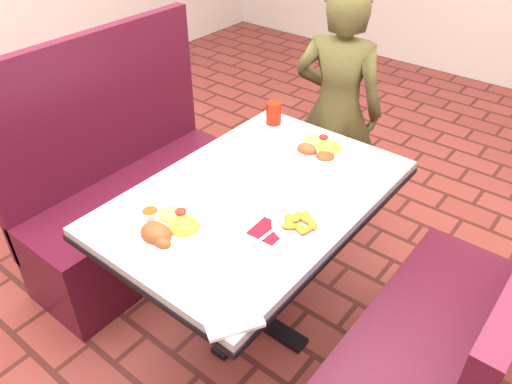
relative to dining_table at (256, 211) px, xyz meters
The scene contains 14 objects.
dining_table is the anchor object (origin of this frame).
booth_bench_left 0.86m from the dining_table, behind, with size 0.47×1.20×1.17m.
booth_bench_right 0.86m from the dining_table, ahead, with size 0.47×1.20×1.17m.
diner_person 0.96m from the dining_table, 101.67° to the left, with size 0.49×0.32×1.34m, color brown.
near_dinner_plate 0.41m from the dining_table, 103.25° to the right, with size 0.28×0.28×0.09m.
far_dinner_plate 0.43m from the dining_table, 86.21° to the left, with size 0.28×0.28×0.07m.
plantain_plate 0.28m from the dining_table, 15.58° to the right, with size 0.20×0.20×0.03m.
maroon_napkin 0.26m from the dining_table, 41.06° to the right, with size 0.11×0.11×0.00m, color maroon.
spoon_utensil 0.29m from the dining_table, 45.08° to the right, with size 0.01×0.14×0.00m, color #B8B9BD.
red_tumbler 0.59m from the dining_table, 120.15° to the left, with size 0.07×0.07×0.11m, color red.
paper_napkin 0.59m from the dining_table, 60.03° to the right, with size 0.22×0.17×0.01m, color white.
knife_utensil 0.38m from the dining_table, 103.84° to the right, with size 0.01×0.17×0.00m, color silver.
fork_utensil 0.40m from the dining_table, 108.62° to the right, with size 0.01×0.15×0.00m, color silver.
lettuce_shreds 0.12m from the dining_table, 56.31° to the left, with size 0.28×0.32×0.00m, color #87C850, non-canonical shape.
Camera 1 is at (0.98, -1.23, 1.89)m, focal length 35.00 mm.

